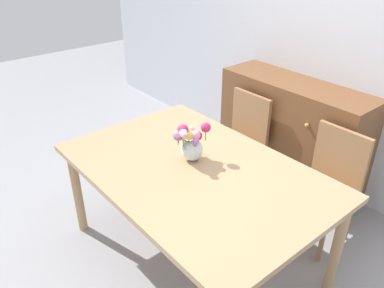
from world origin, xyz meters
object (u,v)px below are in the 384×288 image
(flower_vase, at_px, (191,143))
(chair_left, at_px, (241,136))
(chair_right, at_px, (329,179))
(dresser, at_px, (290,134))
(dining_table, at_px, (195,178))

(flower_vase, bearing_deg, chair_left, 111.58)
(chair_left, bearing_deg, chair_right, -180.00)
(chair_right, xyz_separation_m, dresser, (-0.65, 0.40, -0.02))
(dining_table, height_order, dresser, dresser)
(flower_vase, bearing_deg, dresser, 94.60)
(chair_left, bearing_deg, flower_vase, 111.58)
(dining_table, bearing_deg, chair_left, 115.80)
(chair_left, distance_m, dresser, 0.47)
(dining_table, distance_m, flower_vase, 0.24)
(dining_table, height_order, chair_left, chair_left)
(dining_table, xyz_separation_m, chair_left, (-0.45, 0.93, -0.18))
(chair_left, xyz_separation_m, chair_right, (0.90, 0.00, 0.00))
(chair_right, distance_m, dresser, 0.77)
(dresser, height_order, flower_vase, flower_vase)
(flower_vase, bearing_deg, chair_right, 57.95)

